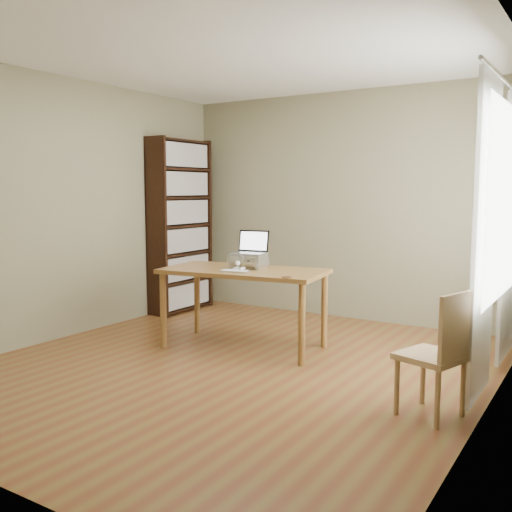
{
  "coord_description": "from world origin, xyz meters",
  "views": [
    {
      "loc": [
        2.66,
        -3.86,
        1.49
      ],
      "look_at": [
        -0.1,
        0.52,
        0.88
      ],
      "focal_mm": 40.0,
      "sensor_mm": 36.0,
      "label": 1
    }
  ],
  "objects_px": {
    "desk": "(244,278)",
    "keyboard": "(234,271)",
    "bookshelf": "(181,226)",
    "chair": "(441,350)",
    "laptop": "(251,248)",
    "cat": "(249,261)"
  },
  "relations": [
    {
      "from": "laptop",
      "to": "keyboard",
      "type": "height_order",
      "value": "laptop"
    },
    {
      "from": "keyboard",
      "to": "cat",
      "type": "relative_size",
      "value": 0.58
    },
    {
      "from": "bookshelf",
      "to": "desk",
      "type": "relative_size",
      "value": 1.32
    },
    {
      "from": "laptop",
      "to": "keyboard",
      "type": "distance_m",
      "value": 0.4
    },
    {
      "from": "desk",
      "to": "chair",
      "type": "height_order",
      "value": "chair"
    },
    {
      "from": "laptop",
      "to": "cat",
      "type": "xyz_separation_m",
      "value": [
        -0.01,
        -0.02,
        -0.12
      ]
    },
    {
      "from": "desk",
      "to": "keyboard",
      "type": "height_order",
      "value": "keyboard"
    },
    {
      "from": "chair",
      "to": "laptop",
      "type": "bearing_deg",
      "value": 174.27
    },
    {
      "from": "bookshelf",
      "to": "keyboard",
      "type": "relative_size",
      "value": 7.62
    },
    {
      "from": "desk",
      "to": "bookshelf",
      "type": "bearing_deg",
      "value": 139.79
    },
    {
      "from": "keyboard",
      "to": "chair",
      "type": "bearing_deg",
      "value": -25.65
    },
    {
      "from": "bookshelf",
      "to": "chair",
      "type": "relative_size",
      "value": 2.48
    },
    {
      "from": "bookshelf",
      "to": "desk",
      "type": "xyz_separation_m",
      "value": [
        1.59,
        -1.01,
        -0.39
      ]
    },
    {
      "from": "bookshelf",
      "to": "desk",
      "type": "bearing_deg",
      "value": -32.39
    },
    {
      "from": "keyboard",
      "to": "bookshelf",
      "type": "bearing_deg",
      "value": 131.83
    },
    {
      "from": "laptop",
      "to": "bookshelf",
      "type": "bearing_deg",
      "value": 143.36
    },
    {
      "from": "keyboard",
      "to": "chair",
      "type": "distance_m",
      "value": 2.05
    },
    {
      "from": "desk",
      "to": "keyboard",
      "type": "bearing_deg",
      "value": -86.36
    },
    {
      "from": "bookshelf",
      "to": "cat",
      "type": "bearing_deg",
      "value": -29.63
    },
    {
      "from": "bookshelf",
      "to": "desk",
      "type": "distance_m",
      "value": 1.92
    },
    {
      "from": "laptop",
      "to": "chair",
      "type": "height_order",
      "value": "laptop"
    },
    {
      "from": "bookshelf",
      "to": "laptop",
      "type": "height_order",
      "value": "bookshelf"
    }
  ]
}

